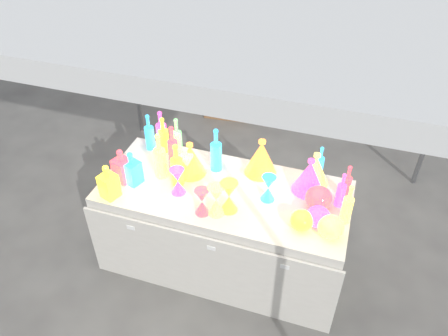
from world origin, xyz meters
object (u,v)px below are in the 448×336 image
(bottle_0, at_px, (163,135))
(globe_0, at_px, (302,221))
(cardboard_box_closed, at_px, (230,98))
(decanter_0, at_px, (108,181))
(hourglass_0, at_px, (202,202))
(display_table, at_px, (224,227))
(lampshade_0, at_px, (190,159))

(bottle_0, xyz_separation_m, globe_0, (1.20, -0.51, -0.09))
(cardboard_box_closed, distance_m, bottle_0, 2.02)
(cardboard_box_closed, bearing_deg, decanter_0, -98.03)
(hourglass_0, distance_m, globe_0, 0.67)
(display_table, xyz_separation_m, cardboard_box_closed, (-0.65, 2.21, -0.17))
(hourglass_0, height_order, globe_0, hourglass_0)
(display_table, bearing_deg, globe_0, -17.89)
(cardboard_box_closed, xyz_separation_m, hourglass_0, (0.58, -2.47, 0.65))
(decanter_0, distance_m, hourglass_0, 0.68)
(globe_0, relative_size, lampshade_0, 0.56)
(bottle_0, bearing_deg, globe_0, -22.97)
(display_table, distance_m, globe_0, 0.76)
(display_table, bearing_deg, decanter_0, -157.82)
(cardboard_box_closed, relative_size, hourglass_0, 2.80)
(lampshade_0, bearing_deg, bottle_0, 171.62)
(decanter_0, distance_m, lampshade_0, 0.61)
(decanter_0, bearing_deg, bottle_0, 96.04)
(decanter_0, height_order, lampshade_0, decanter_0)
(hourglass_0, distance_m, lampshade_0, 0.44)
(hourglass_0, bearing_deg, cardboard_box_closed, 103.19)
(display_table, height_order, decanter_0, decanter_0)
(cardboard_box_closed, height_order, globe_0, globe_0)
(globe_0, bearing_deg, decanter_0, -175.27)
(hourglass_0, relative_size, globe_0, 1.33)
(cardboard_box_closed, height_order, hourglass_0, hourglass_0)
(globe_0, bearing_deg, hourglass_0, -174.19)
(hourglass_0, bearing_deg, display_table, 75.67)
(display_table, height_order, lampshade_0, lampshade_0)
(cardboard_box_closed, height_order, bottle_0, bottle_0)
(cardboard_box_closed, relative_size, globe_0, 3.72)
(cardboard_box_closed, bearing_deg, globe_0, -68.54)
(cardboard_box_closed, relative_size, bottle_0, 1.83)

